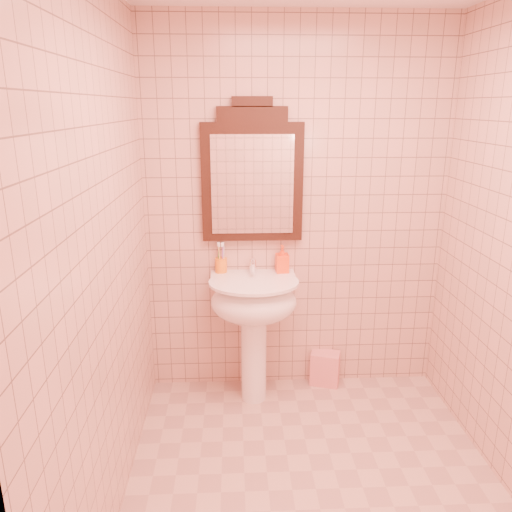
{
  "coord_description": "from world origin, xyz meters",
  "views": [
    {
      "loc": [
        -0.42,
        -2.14,
        1.94
      ],
      "look_at": [
        -0.29,
        0.55,
        1.12
      ],
      "focal_mm": 35.0,
      "sensor_mm": 36.0,
      "label": 1
    }
  ],
  "objects_px": {
    "mirror": "(252,176)",
    "soap_dispenser": "(282,259)",
    "towel": "(325,368)",
    "pedestal_sink": "(254,309)",
    "toothbrush_cup": "(221,265)"
  },
  "relations": [
    {
      "from": "mirror",
      "to": "soap_dispenser",
      "type": "xyz_separation_m",
      "value": [
        0.2,
        -0.04,
        -0.55
      ]
    },
    {
      "from": "mirror",
      "to": "soap_dispenser",
      "type": "relative_size",
      "value": 4.94
    },
    {
      "from": "towel",
      "to": "pedestal_sink",
      "type": "bearing_deg",
      "value": -162.07
    },
    {
      "from": "mirror",
      "to": "towel",
      "type": "height_order",
      "value": "mirror"
    },
    {
      "from": "pedestal_sink",
      "to": "mirror",
      "type": "bearing_deg",
      "value": 90.0
    },
    {
      "from": "soap_dispenser",
      "to": "towel",
      "type": "relative_size",
      "value": 0.76
    },
    {
      "from": "toothbrush_cup",
      "to": "mirror",
      "type": "bearing_deg",
      "value": 6.34
    },
    {
      "from": "mirror",
      "to": "towel",
      "type": "bearing_deg",
      "value": -3.56
    },
    {
      "from": "mirror",
      "to": "towel",
      "type": "relative_size",
      "value": 3.75
    },
    {
      "from": "soap_dispenser",
      "to": "towel",
      "type": "bearing_deg",
      "value": -3.31
    },
    {
      "from": "soap_dispenser",
      "to": "towel",
      "type": "height_order",
      "value": "soap_dispenser"
    },
    {
      "from": "soap_dispenser",
      "to": "towel",
      "type": "distance_m",
      "value": 0.89
    },
    {
      "from": "pedestal_sink",
      "to": "soap_dispenser",
      "type": "xyz_separation_m",
      "value": [
        0.2,
        0.16,
        0.29
      ]
    },
    {
      "from": "mirror",
      "to": "pedestal_sink",
      "type": "bearing_deg",
      "value": -90.0
    },
    {
      "from": "pedestal_sink",
      "to": "toothbrush_cup",
      "type": "bearing_deg",
      "value": 140.07
    }
  ]
}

